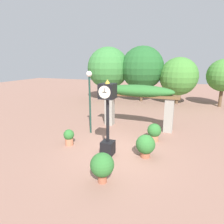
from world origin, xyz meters
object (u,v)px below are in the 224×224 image
at_px(potted_plant_near_right, 102,166).
at_px(potted_plant_far_left, 145,145).
at_px(lamp_post, 90,91).
at_px(pedestal_clock, 108,115).
at_px(potted_plant_far_right, 69,137).
at_px(potted_plant_near_left, 154,131).

bearing_deg(potted_plant_near_right, potted_plant_far_left, 67.38).
distance_m(potted_plant_far_left, lamp_post, 4.35).
distance_m(pedestal_clock, potted_plant_far_right, 2.52).
relative_size(potted_plant_far_left, potted_plant_far_right, 1.26).
distance_m(potted_plant_far_right, lamp_post, 2.74).
bearing_deg(potted_plant_far_left, pedestal_clock, -167.91).
height_order(potted_plant_near_left, potted_plant_near_right, potted_plant_near_right).
height_order(potted_plant_near_left, potted_plant_far_left, potted_plant_far_left).
height_order(potted_plant_near_right, potted_plant_far_left, potted_plant_near_right).
xyz_separation_m(potted_plant_near_left, potted_plant_far_left, (-0.04, -1.91, 0.04)).
distance_m(potted_plant_near_left, potted_plant_far_left, 1.91).
height_order(pedestal_clock, potted_plant_near_right, pedestal_clock).
distance_m(pedestal_clock, lamp_post, 2.94).
relative_size(potted_plant_near_left, potted_plant_far_right, 1.16).
height_order(potted_plant_far_right, lamp_post, lamp_post).
bearing_deg(potted_plant_far_right, lamp_post, 84.03).
bearing_deg(potted_plant_near_right, potted_plant_far_right, 141.05).
xyz_separation_m(potted_plant_far_left, potted_plant_far_right, (-3.70, -0.10, -0.12)).
bearing_deg(potted_plant_far_right, potted_plant_near_left, 28.23).
relative_size(pedestal_clock, potted_plant_far_left, 3.30).
bearing_deg(pedestal_clock, potted_plant_far_left, 12.09).
bearing_deg(pedestal_clock, potted_plant_near_left, 54.24).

